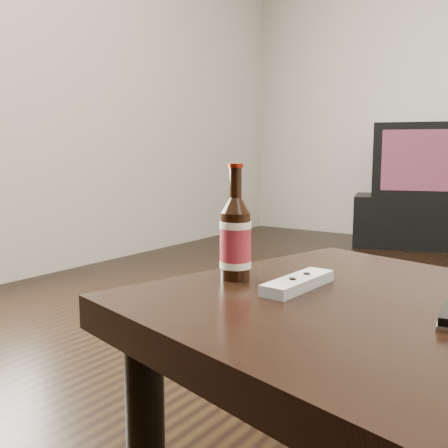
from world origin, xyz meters
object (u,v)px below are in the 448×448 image
Objects in this scene: remote at (298,283)px; tv at (424,160)px; beer_bottle at (235,239)px; tv_stand at (420,221)px.

tv is at bearing 103.57° from remote.
tv_stand is at bearing 97.81° from beer_bottle.
remote is (0.15, 0.00, -0.08)m from beer_bottle.
tv_stand is 0.50m from tv.
tv_stand is 4.14× the size of beer_bottle.
remote is at bearing -96.97° from tv.
tv_stand is 3.51m from remote.
beer_bottle is 0.17m from remote.
tv is 3.53× the size of beer_bottle.
remote is (0.62, -3.44, -0.19)m from tv.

